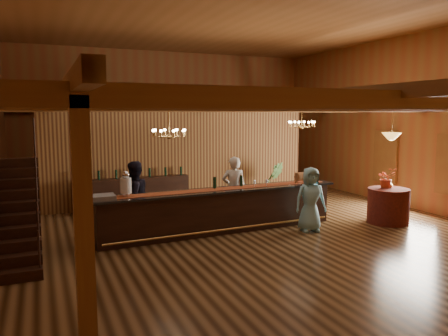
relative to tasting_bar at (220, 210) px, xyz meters
name	(u,v)px	position (x,y,z in m)	size (l,w,h in m)	color
floor	(240,226)	(0.72, 0.34, -0.56)	(14.00, 14.00, 0.00)	brown
ceiling	(241,15)	(0.72, 0.34, 4.94)	(14.00, 14.00, 0.00)	brown
wall_back	(168,120)	(0.72, 7.34, 2.19)	(12.00, 0.10, 5.50)	#96502A
wall_right	(412,122)	(6.72, 0.34, 2.19)	(0.10, 14.00, 5.50)	#96502A
beam_grid	(233,105)	(0.72, 0.84, 2.68)	(11.90, 13.90, 0.39)	brown
support_posts	(249,169)	(0.72, -0.16, 1.04)	(9.20, 10.20, 3.20)	brown
partition_wall	(182,158)	(0.22, 3.84, 0.99)	(9.00, 0.18, 3.10)	olive
window_right_back	(386,157)	(6.67, 1.34, 0.99)	(0.12, 1.05, 1.75)	white
staircase	(14,213)	(-4.73, -0.40, 0.44)	(1.00, 2.80, 2.00)	black
backroom_boxes	(172,179)	(0.42, 5.84, -0.03)	(4.10, 0.60, 1.10)	black
tasting_bar	(220,210)	(0.00, 0.00, 0.00)	(6.64, 1.17, 1.11)	black
beverage_dispenser	(126,184)	(-2.39, -0.06, 0.83)	(0.26, 0.26, 0.60)	silver
glass_rack_tray	(103,197)	(-2.92, -0.19, 0.59)	(0.50, 0.50, 0.10)	gray
raffle_drum	(300,177)	(2.44, 0.07, 0.72)	(0.34, 0.24, 0.30)	#9E623D
bar_bottle_0	(215,183)	(-0.11, 0.12, 0.69)	(0.07, 0.07, 0.30)	black
bar_bottle_1	(215,183)	(-0.10, 0.12, 0.69)	(0.07, 0.07, 0.30)	black
bar_bottle_2	(241,181)	(0.67, 0.16, 0.69)	(0.07, 0.07, 0.30)	black
backbar_shelf	(134,193)	(-1.50, 3.57, -0.06)	(3.56, 0.56, 1.00)	black
round_table	(388,206)	(4.62, -0.99, -0.08)	(1.11, 1.11, 0.96)	maroon
chandelier_left	(169,133)	(-1.33, -0.05, 2.00)	(0.80, 0.80, 0.79)	tan
chandelier_right	(302,124)	(3.20, 1.24, 2.14)	(0.80, 0.80, 0.65)	tan
pendant_lamp	(391,136)	(4.62, -0.99, 1.84)	(0.52, 0.52, 0.90)	tan
bartender	(234,189)	(0.75, 0.81, 0.36)	(0.67, 0.44, 1.84)	silver
staff_second	(134,197)	(-2.05, 0.73, 0.36)	(0.89, 0.69, 1.83)	black
guest	(310,199)	(2.14, -0.86, 0.27)	(0.81, 0.53, 1.66)	#80C3D2
floor_plant	(273,181)	(3.23, 2.99, 0.12)	(0.75, 0.60, 1.36)	#3F6630
table_flowers	(386,178)	(4.65, -0.85, 0.68)	(0.51, 0.44, 0.56)	#BD4220
table_vase	(389,182)	(4.73, -0.88, 0.55)	(0.15, 0.15, 0.30)	tan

